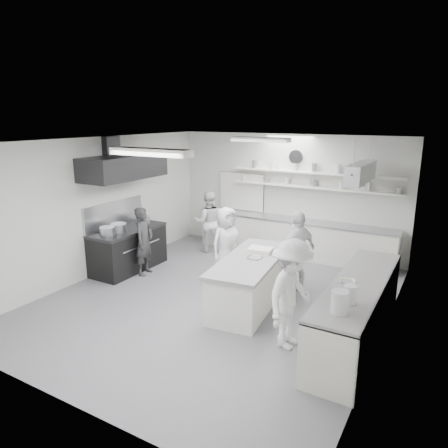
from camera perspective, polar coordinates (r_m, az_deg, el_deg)
The scene contains 27 objects.
floor at distance 8.17m, azimuth -0.92°, elevation -10.29°, with size 6.00×7.00×0.02m, color slate.
ceiling at distance 7.43m, azimuth -1.02°, elevation 11.35°, with size 6.00×7.00×0.02m, color white.
wall_back at distance 10.75m, azimuth 8.66°, elevation 4.08°, with size 6.00×0.04×3.00m, color beige.
wall_front at distance 5.14m, azimuth -21.63°, elevation -8.55°, with size 6.00×0.04×3.00m, color beige.
wall_left at distance 9.52m, azimuth -16.69°, elevation 2.27°, with size 0.04×7.00×3.00m, color beige.
wall_right at distance 6.70m, azimuth 21.69°, elevation -3.22°, with size 0.04×7.00×3.00m, color beige.
stove at distance 9.78m, azimuth -12.93°, elevation -3.53°, with size 0.80×1.80×0.90m, color black.
exhaust_hood at distance 9.38m, azimuth -13.59°, elevation 7.58°, with size 0.85×2.00×0.50m, color #232425.
back_counter at distance 10.61m, azimuth 9.36°, elevation -1.86°, with size 5.00×0.60×0.92m, color white.
shelf_lower at distance 10.35m, azimuth 12.07°, elevation 4.94°, with size 4.20×0.26×0.04m, color white.
shelf_upper at distance 10.30m, azimuth 12.17°, elevation 6.85°, with size 4.20×0.26×0.04m, color white.
pass_through_window at distance 11.26m, azimuth 2.43°, elevation 4.46°, with size 1.30×0.04×1.00m, color black.
wall_clock at distance 10.51m, azimuth 9.80°, elevation 9.04°, with size 0.32×0.32×0.05m, color silver.
right_counter at distance 6.93m, azimuth 17.72°, elevation -11.41°, with size 0.74×3.30×0.94m, color white.
pot_rack at distance 9.02m, azimuth 18.22°, elevation 6.67°, with size 0.30×1.60×0.40m, color #AAACB0.
light_fixture_front at distance 5.96m, azimuth -10.06°, elevation 9.67°, with size 1.30×0.25×0.10m, color white.
light_fixture_rear at distance 9.02m, azimuth 4.98°, elevation 11.43°, with size 1.30×0.25×0.10m, color white.
prep_island at distance 7.84m, azimuth 3.66°, elevation -7.96°, with size 0.86×2.31×0.85m, color white.
stove_pot at distance 9.44m, azimuth -14.20°, elevation -0.63°, with size 0.36×0.36×0.23m, color #AAACB0.
cook_stove at distance 9.33m, azimuth -10.88°, elevation -2.33°, with size 0.55×0.36×1.52m, color #2D2D2E.
cook_back at distance 10.74m, azimuth -2.15°, elevation 0.32°, with size 0.76×0.59×1.57m, color white.
cook_island_left at distance 8.96m, azimuth 0.29°, elevation -2.58°, with size 0.77×0.50×1.57m, color white.
cook_island_right at distance 8.34m, azimuth 10.05°, elevation -3.78°, with size 0.98×0.41×1.66m, color white.
cook_right at distance 6.38m, azimuth 9.17°, elevation -9.46°, with size 1.10×0.63×1.70m, color white.
bowl_island_a at distance 7.70m, azimuth 4.21°, elevation -4.72°, with size 0.28×0.28×0.07m, color #AAACB0.
bowl_island_b at distance 7.66m, azimuth 4.44°, elevation -4.89°, with size 0.18×0.18×0.06m, color white.
bowl_right at distance 6.69m, azimuth 16.46°, elevation -7.60°, with size 0.24×0.24×0.06m, color white.
Camera 1 is at (3.81, -6.36, 3.43)m, focal length 33.44 mm.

